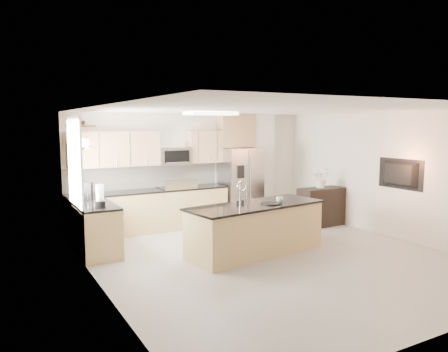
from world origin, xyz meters
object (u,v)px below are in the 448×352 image
range (177,207)px  television (398,174)px  credenza (321,207)px  flower_vase (321,173)px  island (255,229)px  kettle (99,199)px  bowl (79,122)px  microwave (174,156)px  coffee_maker (87,192)px  platter (271,203)px  cup (280,200)px  refrigerator (240,184)px  blender (100,198)px

range → television: (3.51, -3.12, 0.88)m
credenza → flower_vase: flower_vase is taller
island → kettle: 2.87m
kettle → bowl: 1.43m
microwave → coffee_maker: microwave is taller
platter → cup: bearing=10.0°
microwave → coffee_maker: (-2.09, -0.77, -0.55)m
cup → kettle: size_ratio=0.62×
refrigerator → flower_vase: bearing=-45.7°
island → credenza: (2.53, 1.08, -0.01)m
cup → blender: size_ratio=0.34×
blender → range: bearing=36.9°
coffee_maker → television: television is taller
range → coffee_maker: coffee_maker is taller
platter → kettle: bearing=153.3°
refrigerator → television: bearing=-59.0°
bowl → kettle: bearing=-57.9°
refrigerator → blender: bearing=-158.0°
microwave → island: bearing=-79.6°
island → television: size_ratio=2.55×
refrigerator → bowl: 4.27m
television → flower_vase: bearing=16.7°
refrigerator → platter: bearing=-109.7°
island → kettle: bearing=145.4°
range → bowl: bowl is taller
refrigerator → blender: size_ratio=4.36×
cup → kettle: bearing=155.7°
cup → television: bearing=-11.5°
bowl → microwave: bearing=24.4°
microwave → kettle: (-2.02, -1.38, -0.61)m
coffee_maker → bowl: bowl is taller
island → credenza: bearing=15.3°
flower_vase → bowl: bearing=174.3°
range → television: size_ratio=1.06×
range → kettle: 2.44m
refrigerator → range: bearing=178.4°
platter → television: 2.85m
refrigerator → coffee_maker: (-3.75, -0.60, 0.19)m
blender → television: size_ratio=0.38×
kettle → island: bearing=-26.8°
island → platter: 0.54m
microwave → kettle: size_ratio=3.41×
island → cup: bearing=-17.5°
television → island: bearing=78.8°
platter → kettle: 3.09m
coffee_maker → bowl: bearing=-121.8°
blender → coffee_maker: size_ratio=1.22×
island → television: 3.21m
flower_vase → blender: bearing=-178.4°
platter → flower_vase: 2.60m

